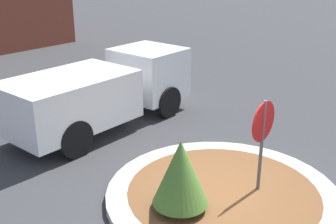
% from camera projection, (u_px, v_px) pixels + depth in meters
% --- Properties ---
extents(ground_plane, '(120.00, 120.00, 0.00)m').
position_uv_depth(ground_plane, '(222.00, 198.00, 8.69)').
color(ground_plane, '#38383A').
extents(traffic_island, '(4.79, 4.79, 0.18)m').
position_uv_depth(traffic_island, '(223.00, 194.00, 8.66)').
color(traffic_island, '#BCB7AD').
rests_on(traffic_island, ground_plane).
extents(stop_sign, '(0.83, 0.07, 2.11)m').
position_uv_depth(stop_sign, '(263.00, 131.00, 8.25)').
color(stop_sign, '#4C4C51').
rests_on(stop_sign, ground_plane).
extents(island_shrub, '(1.07, 1.07, 1.42)m').
position_uv_depth(island_shrub, '(181.00, 172.00, 7.76)').
color(island_shrub, brown).
rests_on(island_shrub, traffic_island).
extents(utility_truck, '(5.77, 2.21, 1.98)m').
position_uv_depth(utility_truck, '(103.00, 90.00, 11.91)').
color(utility_truck, white).
rests_on(utility_truck, ground_plane).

